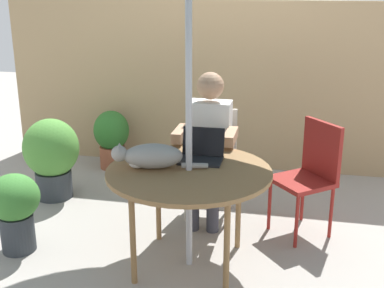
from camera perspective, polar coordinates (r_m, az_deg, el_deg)
The scene contains 11 objects.
ground_plane at distance 3.71m, azimuth -0.33°, elevation -13.36°, with size 14.00×14.00×0.00m, color gray.
fence_back at distance 5.33m, azimuth 4.41°, elevation 6.49°, with size 4.90×0.08×1.75m, color tan.
patio_table at distance 3.41m, azimuth -0.35°, elevation -3.74°, with size 1.12×1.12×0.72m.
chair_occupied at distance 4.30m, azimuth 2.22°, elevation -1.00°, with size 0.40×0.40×0.90m.
chair_empty at distance 4.04m, azimuth 13.32°, elevation -2.75°, with size 0.56×0.56×0.90m.
person_seated at distance 4.10m, azimuth 1.87°, elevation 0.53°, with size 0.48×0.48×1.24m.
laptop at distance 3.58m, azimuth 1.15°, elevation -0.76°, with size 0.30×0.25×0.21m.
cat at distance 3.41m, azimuth -4.84°, elevation -1.40°, with size 0.65×0.28×0.17m.
potted_plant_near_fence at distance 4.78m, azimuth -15.60°, elevation -1.10°, with size 0.51×0.51×0.75m.
potted_plant_by_chair at distance 3.94m, azimuth -19.41°, elevation -6.71°, with size 0.38×0.38×0.60m.
potted_plant_corner at distance 5.44m, azimuth -9.08°, elevation 0.85°, with size 0.38×0.38×0.63m.
Camera 1 is at (0.67, -3.10, 1.93)m, focal length 47.15 mm.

